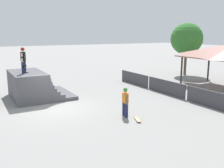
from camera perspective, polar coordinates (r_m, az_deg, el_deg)
The scene contains 8 objects.
ground_plane at distance 15.81m, azimuth -12.61°, elevation -5.50°, with size 160.00×160.00×0.00m, color gray.
quarter_pipe_ramp at distance 18.59m, azimuth -17.68°, elevation -0.53°, with size 4.14×4.03×1.91m.
skater_on_deck at distance 17.63m, azimuth -19.63°, elevation 5.52°, with size 0.73×0.47×1.74m.
skateboard_on_deck at distance 18.20m, azimuth -19.22°, elevation 2.73°, with size 0.81×0.36×0.09m.
bystander_walking at distance 13.80m, azimuth 3.05°, elevation -3.57°, with size 0.65×0.29×1.64m.
skateboard_on_ground at distance 13.43m, azimuth 5.89°, elevation -8.10°, with size 0.86×0.51×0.09m.
barrier_fence at distance 19.48m, azimuth 12.19°, elevation -0.67°, with size 12.42×0.12×1.05m.
tree_far_back at distance 28.67m, azimuth 16.70°, elevation 9.84°, with size 3.44×3.44×5.68m.
Camera 1 is at (14.51, -4.33, 4.55)m, focal length 40.00 mm.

